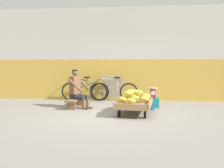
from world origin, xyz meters
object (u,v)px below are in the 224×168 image
object	(u,v)px
banana_cart	(135,105)
shopping_bag	(151,106)
bicycle_near_left	(84,91)
low_bench	(75,101)
weighing_scale	(153,92)
vendor_seated	(77,89)
sign_board	(113,88)
bicycle_far_left	(114,91)
plastic_crate	(153,103)

from	to	relation	value
banana_cart	shopping_bag	bearing A→B (deg)	53.18
bicycle_near_left	low_bench	bearing A→B (deg)	-88.54
banana_cart	shopping_bag	xyz separation A→B (m)	(0.46, 0.61, -0.12)
banana_cart	low_bench	world-z (taller)	banana_cart
low_bench	weighing_scale	world-z (taller)	weighing_scale
weighing_scale	shopping_bag	bearing A→B (deg)	-100.17
bicycle_near_left	vendor_seated	bearing A→B (deg)	-85.55
sign_board	weighing_scale	bearing A→B (deg)	-47.10
banana_cart	bicycle_far_left	bearing A→B (deg)	108.35
banana_cart	low_bench	distance (m)	1.94
plastic_crate	bicycle_far_left	xyz separation A→B (m)	(-1.27, 1.25, 0.20)
banana_cart	low_bench	size ratio (longest dim) A/B	1.37
sign_board	shopping_bag	size ratio (longest dim) A/B	3.69
vendor_seated	bicycle_near_left	world-z (taller)	vendor_seated
banana_cart	shopping_bag	size ratio (longest dim) A/B	6.37
plastic_crate	shopping_bag	world-z (taller)	plastic_crate
low_bench	shopping_bag	distance (m)	2.24
banana_cart	sign_board	xyz separation A→B (m)	(-0.82, 2.44, 0.20)
weighing_scale	shopping_bag	distance (m)	0.51
plastic_crate	weighing_scale	world-z (taller)	weighing_scale
sign_board	bicycle_near_left	bearing A→B (deg)	-167.19
banana_cart	low_bench	bearing A→B (deg)	156.45
vendor_seated	bicycle_far_left	bearing A→B (deg)	57.56
weighing_scale	bicycle_far_left	xyz separation A→B (m)	(-1.27, 1.25, -0.10)
weighing_scale	shopping_bag	xyz separation A→B (m)	(-0.07, -0.38, -0.33)
vendor_seated	shopping_bag	distance (m)	2.21
plastic_crate	shopping_bag	xyz separation A→B (m)	(-0.07, -0.38, -0.03)
low_bench	vendor_seated	world-z (taller)	vendor_seated
bicycle_near_left	bicycle_far_left	bearing A→B (deg)	1.42
low_bench	sign_board	bearing A→B (deg)	60.07
bicycle_near_left	shopping_bag	xyz separation A→B (m)	(2.27, -1.60, -0.23)
vendor_seated	plastic_crate	world-z (taller)	vendor_seated
weighing_scale	bicycle_far_left	bearing A→B (deg)	135.48
shopping_bag	sign_board	bearing A→B (deg)	124.96
bicycle_near_left	shopping_bag	bearing A→B (deg)	-35.17
plastic_crate	banana_cart	bearing A→B (deg)	-117.93
vendor_seated	weighing_scale	world-z (taller)	vendor_seated
plastic_crate	weighing_scale	xyz separation A→B (m)	(0.00, -0.00, 0.30)
bicycle_far_left	weighing_scale	bearing A→B (deg)	-44.52
vendor_seated	sign_board	world-z (taller)	vendor_seated
shopping_bag	bicycle_near_left	bearing A→B (deg)	144.83
banana_cart	weighing_scale	size ratio (longest dim) A/B	5.10
low_bench	vendor_seated	xyz separation A→B (m)	(0.08, -0.04, 0.37)
weighing_scale	bicycle_far_left	distance (m)	1.78
weighing_scale	sign_board	bearing A→B (deg)	132.90
bicycle_near_left	sign_board	xyz separation A→B (m)	(1.00, 0.23, 0.09)
shopping_bag	plastic_crate	bearing A→B (deg)	79.86
bicycle_near_left	shopping_bag	world-z (taller)	bicycle_near_left
plastic_crate	bicycle_far_left	distance (m)	1.79
banana_cart	plastic_crate	world-z (taller)	banana_cart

